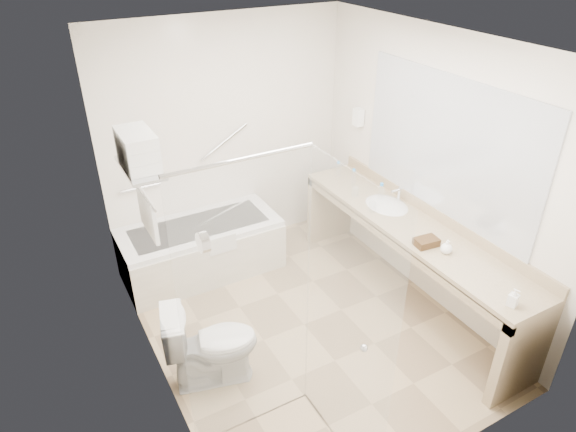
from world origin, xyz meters
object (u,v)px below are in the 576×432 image
amenity_basket (426,242)px  vanity_counter (409,244)px  toilet (212,344)px  water_bottle_left (381,193)px  bathtub (202,249)px

amenity_basket → vanity_counter: bearing=68.7°
toilet → amenity_basket: 1.95m
vanity_counter → amenity_basket: vanity_counter is taller
water_bottle_left → vanity_counter: bearing=-92.2°
bathtub → amenity_basket: 2.29m
toilet → bathtub: bearing=-3.0°
bathtub → toilet: toilet is taller
vanity_counter → toilet: size_ratio=3.72×
vanity_counter → water_bottle_left: 0.57m
vanity_counter → amenity_basket: 0.42m
vanity_counter → water_bottle_left: water_bottle_left is taller
amenity_basket → water_bottle_left: 0.82m
water_bottle_left → toilet: bearing=-165.4°
bathtub → toilet: size_ratio=2.21×
bathtub → amenity_basket: bearing=-50.6°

